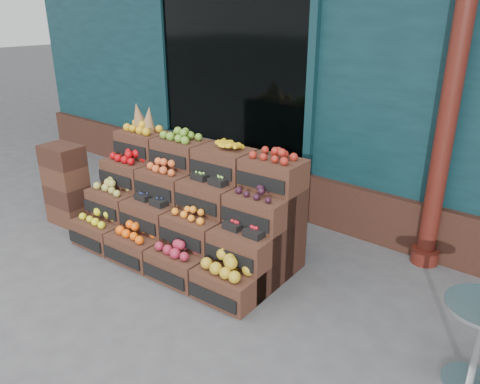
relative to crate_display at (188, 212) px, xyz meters
The scene contains 6 objects.
ground 1.20m from the crate_display, 36.19° to the right, with size 60.00×60.00×0.00m, color #49494C.
shop_facade 4.94m from the crate_display, 78.68° to the left, with size 12.00×6.24×4.80m.
crate_display is the anchor object (origin of this frame).
spare_crates 1.71m from the crate_display, 165.21° to the right, with size 0.52×0.38×0.99m.
bistro_table 2.96m from the crate_display, ahead, with size 0.53×0.53×0.67m.
shopkeeper 2.34m from the crate_display, 97.36° to the left, with size 0.69×0.45×1.90m, color #17531D.
Camera 1 is at (2.47, -2.50, 2.51)m, focal length 35.00 mm.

